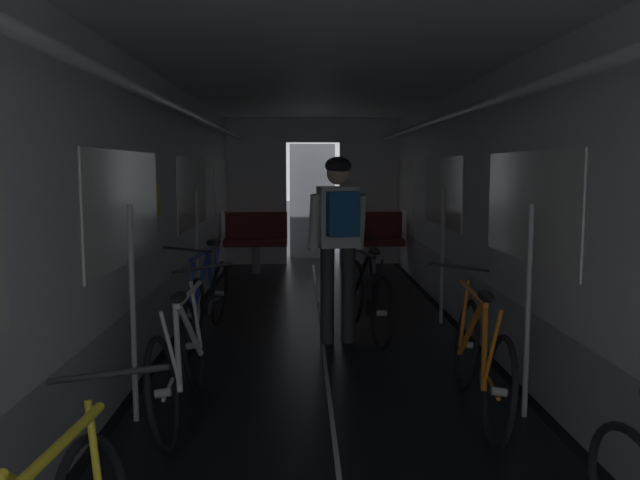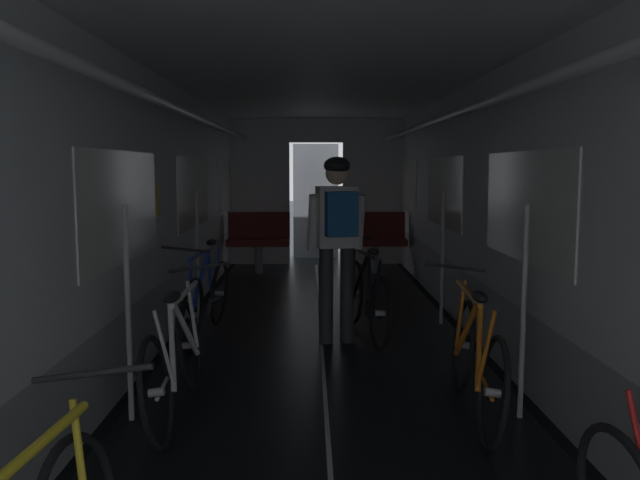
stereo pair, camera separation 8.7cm
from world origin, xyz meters
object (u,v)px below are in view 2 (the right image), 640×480
person_cyclist_aisle (337,229)px  bicycle_black_in_aisle (366,297)px  bicycle_blue (207,298)px  bicycle_white (175,359)px  bench_seat_far_right (374,236)px  bench_seat_far_left (259,237)px  bicycle_orange (476,359)px

person_cyclist_aisle → bicycle_black_in_aisle: person_cyclist_aisle is taller
bicycle_blue → bicycle_white: 2.01m
bench_seat_far_right → bicycle_white: (-1.89, -5.90, -0.19)m
bench_seat_far_left → bicycle_blue: bench_seat_far_left is taller
bicycle_blue → bicycle_black_in_aisle: 1.54m
bench_seat_far_right → bicycle_white: 6.19m
bench_seat_far_left → person_cyclist_aisle: 4.29m
bench_seat_far_left → bicycle_white: bearing=-90.9°
bench_seat_far_right → bicycle_black_in_aisle: bearing=-96.8°
bench_seat_far_right → bicycle_white: size_ratio=0.58×
bench_seat_far_left → bicycle_black_in_aisle: size_ratio=0.58×
bench_seat_far_right → bicycle_orange: bearing=-89.2°
bicycle_blue → bicycle_orange: size_ratio=1.00×
bicycle_blue → bicycle_white: (0.11, -2.01, -0.00)m
bench_seat_far_left → person_cyclist_aisle: size_ratio=0.57×
bicycle_blue → person_cyclist_aisle: (1.25, -0.24, 0.69)m
bench_seat_far_right → bicycle_blue: (-2.00, -3.88, -0.18)m
bench_seat_far_left → bench_seat_far_right: bearing=0.0°
bicycle_blue → bicycle_orange: 2.92m
bicycle_black_in_aisle → bicycle_orange: bearing=-75.3°
bench_seat_far_right → bicycle_blue: size_ratio=0.58×
bicycle_blue → bicycle_black_in_aisle: size_ratio=1.01×
bench_seat_far_right → person_cyclist_aisle: size_ratio=0.57×
bicycle_blue → bicycle_orange: bicycle_orange is taller
bench_seat_far_right → bicycle_black_in_aisle: (-0.46, -3.86, -0.18)m
person_cyclist_aisle → bicycle_blue: bearing=169.1°
bench_seat_far_right → person_cyclist_aisle: (-0.75, -4.13, 0.50)m
bicycle_blue → person_cyclist_aisle: bearing=-10.9°
bench_seat_far_left → bicycle_orange: same height
bench_seat_far_right → bicycle_orange: (0.08, -5.93, -0.19)m
bicycle_white → bicycle_black_in_aisle: bearing=54.8°
bicycle_blue → bicycle_white: bearing=-86.9°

